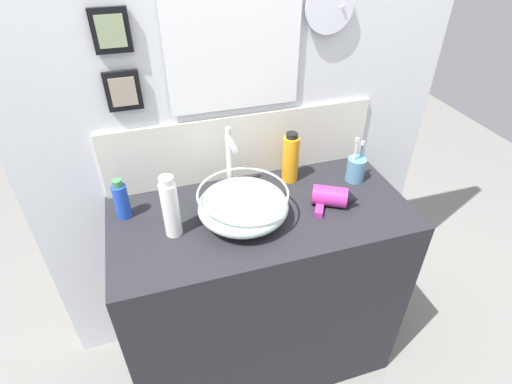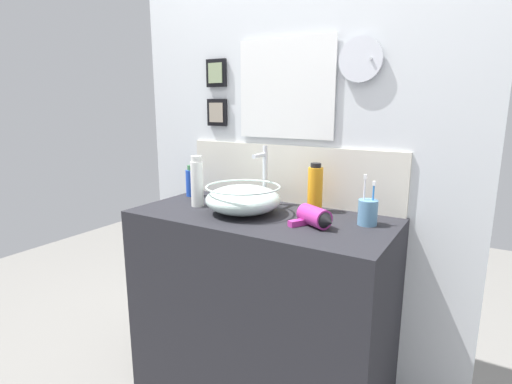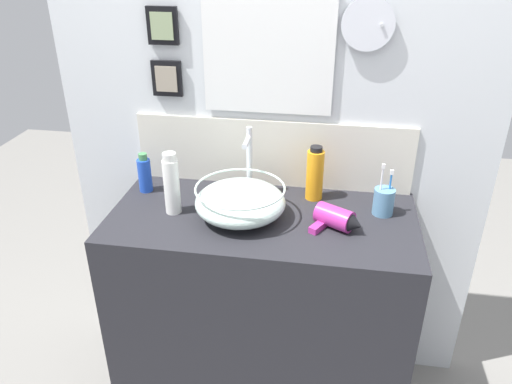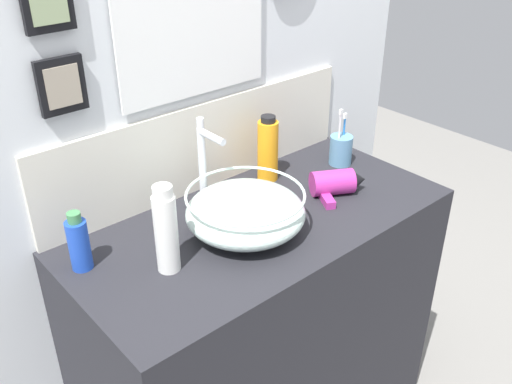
{
  "view_description": "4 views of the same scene",
  "coord_description": "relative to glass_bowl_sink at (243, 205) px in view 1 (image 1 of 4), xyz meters",
  "views": [
    {
      "loc": [
        -0.37,
        -1.13,
        1.9
      ],
      "look_at": [
        -0.02,
        0.0,
        1.03
      ],
      "focal_mm": 28.0,
      "sensor_mm": 36.0,
      "label": 1
    },
    {
      "loc": [
        0.86,
        -1.47,
        1.41
      ],
      "look_at": [
        -0.02,
        0.0,
        1.03
      ],
      "focal_mm": 28.0,
      "sensor_mm": 36.0,
      "label": 2
    },
    {
      "loc": [
        0.24,
        -1.6,
        1.88
      ],
      "look_at": [
        -0.02,
        0.0,
        1.03
      ],
      "focal_mm": 35.0,
      "sensor_mm": 36.0,
      "label": 3
    },
    {
      "loc": [
        -0.94,
        -1.06,
        1.83
      ],
      "look_at": [
        -0.02,
        0.0,
        1.03
      ],
      "focal_mm": 40.0,
      "sensor_mm": 36.0,
      "label": 4
    }
  ],
  "objects": [
    {
      "name": "vanity_counter",
      "position": [
        0.08,
        0.02,
        -0.53
      ],
      "size": [
        1.15,
        0.55,
        0.93
      ],
      "primitive_type": "cube",
      "color": "#232328",
      "rests_on": "ground"
    },
    {
      "name": "hair_drier",
      "position": [
        0.36,
        -0.02,
        -0.03
      ],
      "size": [
        0.2,
        0.15,
        0.08
      ],
      "color": "#B22D8C",
      "rests_on": "vanity_counter"
    },
    {
      "name": "toothbrush_cup",
      "position": [
        0.52,
        0.11,
        -0.01
      ],
      "size": [
        0.08,
        0.08,
        0.21
      ],
      "color": "#598CB2",
      "rests_on": "vanity_counter"
    },
    {
      "name": "glass_bowl_sink",
      "position": [
        0.0,
        0.0,
        0.0
      ],
      "size": [
        0.34,
        0.34,
        0.13
      ],
      "color": "silver",
      "rests_on": "vanity_counter"
    },
    {
      "name": "faucet",
      "position": [
        0.0,
        0.18,
        0.1
      ],
      "size": [
        0.02,
        0.12,
        0.28
      ],
      "color": "silver",
      "rests_on": "vanity_counter"
    },
    {
      "name": "ground_plane",
      "position": [
        0.08,
        0.02,
        -1.0
      ],
      "size": [
        6.0,
        6.0,
        0.0
      ],
      "primitive_type": "plane",
      "color": "gray"
    },
    {
      "name": "back_panel",
      "position": [
        0.08,
        0.33,
        0.26
      ],
      "size": [
        1.76,
        0.1,
        2.52
      ],
      "color": "silver",
      "rests_on": "ground"
    },
    {
      "name": "soap_dispenser",
      "position": [
        0.26,
        0.2,
        0.04
      ],
      "size": [
        0.07,
        0.07,
        0.22
      ],
      "color": "orange",
      "rests_on": "vanity_counter"
    },
    {
      "name": "lotion_bottle",
      "position": [
        -0.42,
        0.15,
        0.01
      ],
      "size": [
        0.05,
        0.05,
        0.16
      ],
      "color": "blue",
      "rests_on": "vanity_counter"
    },
    {
      "name": "shampoo_bottle",
      "position": [
        -0.26,
        -0.0,
        0.05
      ],
      "size": [
        0.06,
        0.06,
        0.24
      ],
      "color": "white",
      "rests_on": "vanity_counter"
    }
  ]
}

